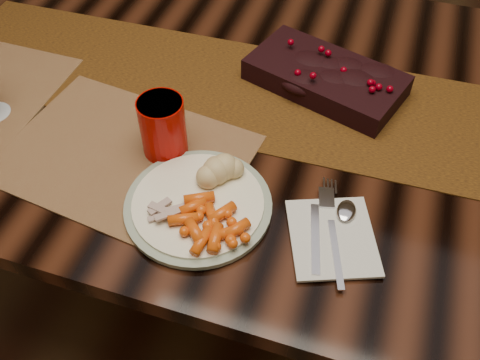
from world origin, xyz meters
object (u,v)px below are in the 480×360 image
(dining_table, at_px, (266,212))
(red_cup, at_px, (163,127))
(placemat_main, at_px, (124,157))
(dinner_plate, at_px, (198,204))
(mashed_potatoes, at_px, (218,167))
(centerpiece, at_px, (326,74))
(napkin, at_px, (332,237))
(baby_carrots, at_px, (209,220))
(turkey_shreds, at_px, (166,214))

(dining_table, xyz_separation_m, red_cup, (-0.15, -0.20, 0.44))
(placemat_main, bearing_deg, dining_table, 54.30)
(dinner_plate, bearing_deg, mashed_potatoes, 77.46)
(centerpiece, xyz_separation_m, napkin, (0.09, -0.38, -0.03))
(baby_carrots, xyz_separation_m, red_cup, (-0.14, 0.15, 0.03))
(dinner_plate, bearing_deg, centerpiece, 70.42)
(napkin, height_order, red_cup, red_cup)
(baby_carrots, bearing_deg, dinner_plate, 131.78)
(dining_table, xyz_separation_m, mashed_potatoes, (-0.03, -0.24, 0.42))
(baby_carrots, relative_size, napkin, 0.76)
(mashed_potatoes, relative_size, turkey_shreds, 1.23)
(dining_table, xyz_separation_m, baby_carrots, (-0.01, -0.35, 0.40))
(napkin, bearing_deg, dining_table, 100.04)
(napkin, bearing_deg, turkey_shreds, 169.71)
(baby_carrots, relative_size, mashed_potatoes, 1.39)
(dining_table, bearing_deg, mashed_potatoes, -97.59)
(placemat_main, height_order, mashed_potatoes, mashed_potatoes)
(red_cup, bearing_deg, turkey_shreds, -66.12)
(placemat_main, bearing_deg, dinner_plate, -14.53)
(turkey_shreds, bearing_deg, placemat_main, 139.87)
(centerpiece, height_order, mashed_potatoes, same)
(mashed_potatoes, bearing_deg, turkey_shreds, -115.15)
(turkey_shreds, bearing_deg, napkin, 11.04)
(red_cup, bearing_deg, napkin, -17.14)
(centerpiece, bearing_deg, mashed_potatoes, -110.96)
(dinner_plate, relative_size, mashed_potatoes, 2.93)
(placemat_main, relative_size, napkin, 2.78)
(dining_table, bearing_deg, dinner_plate, -98.65)
(dinner_plate, distance_m, napkin, 0.23)
(mashed_potatoes, height_order, red_cup, red_cup)
(mashed_potatoes, distance_m, napkin, 0.23)
(dining_table, distance_m, napkin, 0.52)
(centerpiece, bearing_deg, red_cup, -131.65)
(baby_carrots, xyz_separation_m, turkey_shreds, (-0.07, -0.01, -0.00))
(dinner_plate, distance_m, mashed_potatoes, 0.07)
(turkey_shreds, height_order, napkin, turkey_shreds)
(mashed_potatoes, height_order, turkey_shreds, mashed_potatoes)
(dining_table, relative_size, baby_carrots, 15.02)
(dining_table, relative_size, napkin, 11.38)
(centerpiece, distance_m, baby_carrots, 0.44)
(centerpiece, bearing_deg, dinner_plate, -109.58)
(dinner_plate, height_order, baby_carrots, baby_carrots)
(dinner_plate, relative_size, turkey_shreds, 3.61)
(dining_table, relative_size, dinner_plate, 7.12)
(red_cup, bearing_deg, mashed_potatoes, -20.39)
(dinner_plate, xyz_separation_m, napkin, (0.23, 0.01, -0.00))
(dinner_plate, height_order, turkey_shreds, turkey_shreds)
(dinner_plate, xyz_separation_m, turkey_shreds, (-0.04, -0.05, 0.02))
(baby_carrots, bearing_deg, placemat_main, 152.62)
(mashed_potatoes, bearing_deg, napkin, -15.26)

